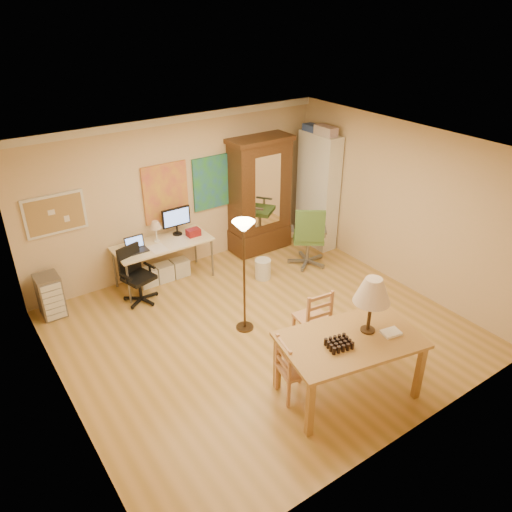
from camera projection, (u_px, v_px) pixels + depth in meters
floor at (262, 331)px, 7.37m from camera, size 5.50×5.50×0.00m
crown_molding at (174, 119)px, 7.91m from camera, size 5.50×0.08×0.12m
corkboard at (55, 214)px, 7.43m from camera, size 0.90×0.04×0.62m
art_panel_left at (166, 193)px, 8.35m from camera, size 0.80×0.04×1.00m
art_panel_right at (212, 182)px, 8.80m from camera, size 0.75×0.04×0.95m
dining_table at (358, 325)px, 5.85m from camera, size 1.81×1.29×1.55m
ladder_chair_back at (313, 319)px, 6.90m from camera, size 0.47×0.46×0.92m
ladder_chair_left at (293, 370)px, 6.02m from camera, size 0.45×0.47×0.85m
torchiere_lamp at (244, 244)px, 6.78m from camera, size 0.32×0.32×1.74m
computer_desk at (165, 257)px, 8.46m from camera, size 1.62×0.71×1.23m
office_chair_black at (139, 287)px, 7.99m from camera, size 0.57×0.57×0.93m
office_chair_green at (308, 250)px, 9.01m from camera, size 0.73×0.74×1.16m
drawer_cart at (50, 296)px, 7.59m from camera, size 0.34×0.41×0.68m
armoire at (260, 203)px, 9.31m from camera, size 1.18×0.56×2.18m
bookshelf at (318, 191)px, 9.44m from camera, size 0.33×0.88×2.19m
wastebin at (263, 269)px, 8.65m from camera, size 0.28×0.28×0.35m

